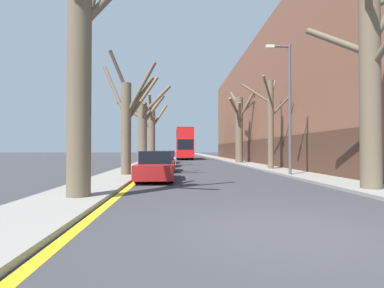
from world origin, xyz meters
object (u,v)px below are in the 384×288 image
parked_car_1 (162,162)px  parked_car_2 (165,159)px  parked_car_0 (156,166)px  parked_car_3 (167,157)px  double_decker_bus (184,142)px  street_tree_left_0 (81,64)px  street_tree_left_2 (143,129)px  lamp_post (288,102)px  street_tree_right_2 (240,126)px  street_tree_right_0 (371,76)px  street_tree_right_1 (270,121)px  street_tree_left_3 (151,131)px  street_tree_left_1 (128,119)px

parked_car_1 → parked_car_2: 6.16m
parked_car_0 → parked_car_3: (0.00, 18.26, -0.03)m
double_decker_bus → parked_car_1: size_ratio=2.93×
street_tree_left_0 → parked_car_0: size_ratio=1.85×
parked_car_0 → double_decker_bus: bearing=86.0°
street_tree_left_2 → parked_car_0: 11.56m
street_tree_left_0 → parked_car_1: size_ratio=2.07×
street_tree_left_2 → parked_car_3: street_tree_left_2 is taller
lamp_post → street_tree_right_2: bearing=87.8°
street_tree_right_0 → street_tree_left_0: bearing=-172.9°
parked_car_1 → street_tree_left_0: bearing=-98.9°
street_tree_right_1 → parked_car_1: bearing=-175.5°
street_tree_left_2 → street_tree_right_0: (9.69, -15.65, 0.86)m
street_tree_left_2 → street_tree_right_2: bearing=31.0°
street_tree_left_3 → parked_car_2: street_tree_left_3 is taller
street_tree_right_1 → lamp_post: bearing=-97.1°
street_tree_right_0 → parked_car_0: (-7.85, 4.54, -3.43)m
street_tree_right_0 → parked_car_2: street_tree_right_0 is taller
street_tree_right_1 → parked_car_3: bearing=124.0°
street_tree_left_3 → parked_car_0: 19.13m
street_tree_left_2 → parked_car_0: (1.84, -11.12, -2.57)m
street_tree_left_1 → parked_car_2: bearing=80.3°
double_decker_bus → parked_car_1: 26.35m
parked_car_0 → street_tree_left_2: bearing=99.4°
lamp_post → double_decker_bus: bearing=99.1°
street_tree_left_1 → double_decker_bus: (4.00, 30.15, -0.56)m
street_tree_left_2 → lamp_post: 13.16m
street_tree_left_2 → parked_car_3: size_ratio=1.80×
street_tree_left_3 → parked_car_3: bearing=-17.6°
street_tree_left_0 → street_tree_left_2: bearing=90.0°
street_tree_left_2 → street_tree_right_0: street_tree_right_0 is taller
street_tree_left_0 → lamp_post: size_ratio=1.14×
street_tree_left_0 → street_tree_left_1: size_ratio=1.23×
street_tree_left_0 → parked_car_3: (1.85, 23.99, -3.38)m
street_tree_left_2 → street_tree_left_3: size_ratio=0.97×
street_tree_left_1 → street_tree_right_2: 17.60m
parked_car_0 → parked_car_1: (0.00, 6.08, -0.01)m
street_tree_left_0 → street_tree_right_0: size_ratio=0.98×
street_tree_left_2 → street_tree_right_2: street_tree_right_2 is taller
street_tree_left_3 → parked_car_2: (1.78, -6.58, -2.90)m
street_tree_left_2 → street_tree_right_2: size_ratio=0.89×
street_tree_left_2 → street_tree_right_0: 18.43m
street_tree_left_0 → parked_car_3: size_ratio=2.13×
street_tree_left_0 → street_tree_right_0: street_tree_right_0 is taller
street_tree_left_0 → parked_car_1: 12.42m
street_tree_right_0 → street_tree_left_2: bearing=121.8°
street_tree_left_1 → parked_car_3: street_tree_left_1 is taller
street_tree_left_0 → street_tree_right_0: 9.77m
parked_car_3 → lamp_post: size_ratio=0.54×
double_decker_bus → parked_car_0: (-2.26, -32.26, -1.95)m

